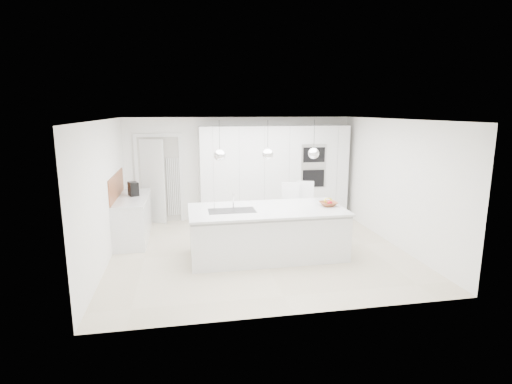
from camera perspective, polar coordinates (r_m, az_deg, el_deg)
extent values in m
plane|color=beige|center=(7.79, 0.40, -8.39)|extent=(5.50, 5.50, 0.00)
plane|color=white|center=(9.89, -2.31, 3.39)|extent=(5.50, 0.00, 5.50)
plane|color=white|center=(7.46, -20.82, -0.10)|extent=(0.00, 5.00, 5.00)
plane|color=white|center=(7.32, 0.43, 10.32)|extent=(5.50, 5.50, 0.00)
cube|color=white|center=(9.76, 2.60, 2.68)|extent=(3.60, 0.60, 2.30)
cube|color=white|center=(9.79, -15.09, 1.45)|extent=(0.76, 0.38, 2.00)
cube|color=white|center=(8.75, -17.13, -3.71)|extent=(0.60, 1.80, 0.86)
cube|color=silver|center=(8.65, -17.31, -0.84)|extent=(0.62, 1.82, 0.04)
cube|color=#96522C|center=(8.64, -19.31, 0.85)|extent=(0.02, 1.80, 0.50)
cube|color=white|center=(7.40, 1.61, -5.99)|extent=(2.80, 1.20, 0.86)
cube|color=silver|center=(7.32, 1.55, -2.51)|extent=(2.84, 1.40, 0.04)
cylinder|color=white|center=(7.33, -3.28, -1.15)|extent=(0.02, 0.02, 0.30)
sphere|color=white|center=(6.96, -5.21, 5.25)|extent=(0.20, 0.20, 0.20)
sphere|color=white|center=(7.09, 1.68, 5.41)|extent=(0.20, 0.20, 0.20)
sphere|color=white|center=(7.31, 8.24, 5.48)|extent=(0.20, 0.20, 0.20)
imported|color=#96522C|center=(7.61, 10.28, -1.68)|extent=(0.36, 0.36, 0.08)
cube|color=black|center=(8.77, -17.12, 0.44)|extent=(0.26, 0.31, 0.29)
sphere|color=#B41321|center=(7.55, 10.47, -1.53)|extent=(0.09, 0.09, 0.09)
sphere|color=#B41321|center=(7.56, 10.59, -1.56)|extent=(0.08, 0.08, 0.08)
torus|color=yellow|center=(7.61, 10.25, -1.18)|extent=(0.21, 0.16, 0.19)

